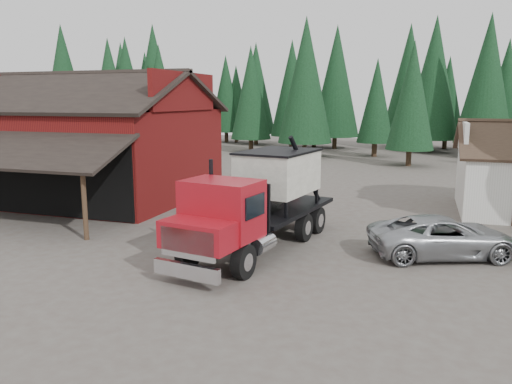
% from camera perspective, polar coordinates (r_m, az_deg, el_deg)
% --- Properties ---
extents(ground, '(120.00, 120.00, 0.00)m').
position_cam_1_polar(ground, '(16.81, -7.65, -8.95)').
color(ground, '#4F453E').
rests_on(ground, ground).
extents(red_barn, '(12.80, 13.63, 7.18)m').
position_cam_1_polar(red_barn, '(30.26, -18.35, 4.52)').
color(red_barn, maroon).
rests_on(red_barn, ground).
extents(conifer_backdrop, '(76.00, 16.00, 16.00)m').
position_cam_1_polar(conifer_backdrop, '(56.91, 11.31, 4.70)').
color(conifer_backdrop, black).
rests_on(conifer_backdrop, ground).
extents(near_pine_a, '(4.40, 4.40, 11.40)m').
position_cam_1_polar(near_pine_a, '(51.25, -16.37, 11.02)').
color(near_pine_a, '#382619').
rests_on(near_pine_a, ground).
extents(near_pine_b, '(3.96, 3.96, 10.40)m').
position_cam_1_polar(near_pine_b, '(44.20, 17.41, 10.46)').
color(near_pine_b, '#382619').
rests_on(near_pine_b, ground).
extents(near_pine_d, '(5.28, 5.28, 13.40)m').
position_cam_1_polar(near_pine_d, '(49.48, 5.70, 12.58)').
color(near_pine_d, '#382619').
rests_on(near_pine_d, ground).
extents(feed_truck, '(4.00, 9.52, 4.17)m').
position_cam_1_polar(feed_truck, '(18.58, 0.41, -0.74)').
color(feed_truck, black).
rests_on(feed_truck, ground).
extents(silver_car, '(5.80, 4.18, 1.47)m').
position_cam_1_polar(silver_car, '(19.19, 20.69, -4.80)').
color(silver_car, '#A5A8AC').
rests_on(silver_car, ground).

